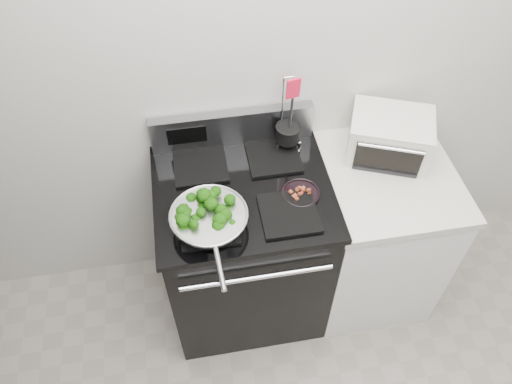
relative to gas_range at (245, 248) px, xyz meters
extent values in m
cube|color=#B8B5AE|center=(0.30, 0.34, 0.86)|extent=(4.00, 0.02, 2.70)
cube|color=black|center=(0.00, 0.00, -0.03)|extent=(0.76, 0.66, 0.92)
cube|color=black|center=(0.00, 0.00, 0.45)|extent=(0.79, 0.69, 0.03)
cube|color=#99999E|center=(0.00, 0.30, 0.55)|extent=(0.76, 0.05, 0.18)
cube|color=black|center=(-0.17, -0.17, 0.47)|extent=(0.24, 0.24, 0.01)
cube|color=black|center=(0.17, -0.17, 0.47)|extent=(0.24, 0.24, 0.01)
cube|color=black|center=(-0.17, 0.17, 0.47)|extent=(0.24, 0.24, 0.01)
cube|color=black|center=(0.17, 0.17, 0.47)|extent=(0.24, 0.24, 0.01)
cube|color=white|center=(0.68, 0.00, -0.05)|extent=(0.60, 0.66, 0.88)
cube|color=beige|center=(0.68, 0.00, 0.41)|extent=(0.62, 0.68, 0.04)
torus|color=silver|center=(-0.17, -0.18, 0.54)|extent=(0.32, 0.32, 0.01)
cylinder|color=silver|center=(-0.15, -0.43, 0.53)|extent=(0.03, 0.20, 0.02)
cylinder|color=black|center=(0.24, -0.07, 0.47)|extent=(0.17, 0.17, 0.01)
cylinder|color=black|center=(0.25, 0.22, 0.56)|extent=(0.11, 0.11, 0.08)
cylinder|color=black|center=(0.25, 0.22, 0.65)|extent=(0.01, 0.01, 0.24)
cube|color=red|center=(0.25, 0.22, 0.82)|extent=(0.06, 0.02, 0.10)
cube|color=silver|center=(0.71, 0.14, 0.54)|extent=(0.44, 0.39, 0.21)
cube|color=black|center=(0.71, 0.00, 0.53)|extent=(0.27, 0.12, 0.15)
camera|label=1|loc=(-0.19, -1.42, 2.13)|focal=35.00mm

